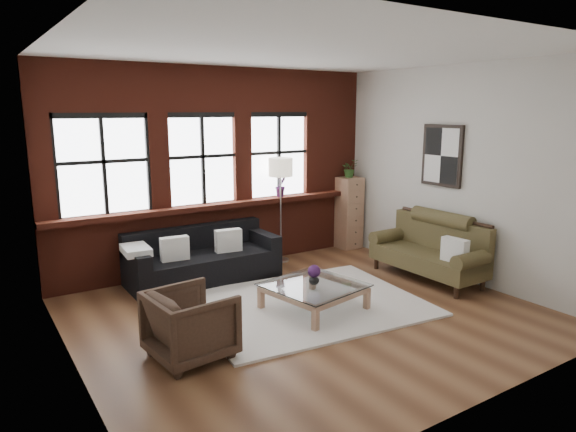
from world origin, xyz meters
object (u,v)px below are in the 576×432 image
vintage_settee (427,248)px  drawer_chest (348,213)px  vase (314,279)px  dark_sofa (203,255)px  coffee_table (314,297)px  floor_lamp (281,206)px  armchair (191,325)px

vintage_settee → drawer_chest: 2.12m
vase → drawer_chest: 3.22m
dark_sofa → coffee_table: size_ratio=2.07×
vintage_settee → coffee_table: 2.19m
vintage_settee → vase: 2.17m
dark_sofa → vase: bearing=-69.2°
drawer_chest → dark_sofa: bearing=-174.1°
dark_sofa → floor_lamp: (1.53, 0.25, 0.55)m
coffee_table → floor_lamp: floor_lamp is taller
armchair → floor_lamp: (2.65, 2.46, 0.59)m
vintage_settee → drawer_chest: (0.19, 2.10, 0.17)m
armchair → drawer_chest: bearing=-64.7°
dark_sofa → vase: dark_sofa is taller
dark_sofa → vintage_settee: vintage_settee is taller
vase → coffee_table: bearing=-45.0°
armchair → drawer_chest: 4.89m
vintage_settee → vase: size_ratio=13.10×
vintage_settee → floor_lamp: 2.48m
vase → dark_sofa: bearing=110.8°
armchair → vase: 1.86m
dark_sofa → floor_lamp: bearing=9.4°
dark_sofa → floor_lamp: 1.65m
floor_lamp → drawer_chest: bearing=2.4°
vintage_settee → coffee_table: size_ratio=1.71×
drawer_chest → floor_lamp: size_ratio=0.69×
drawer_chest → floor_lamp: floor_lamp is taller
dark_sofa → coffee_table: dark_sofa is taller
dark_sofa → drawer_chest: drawer_chest is taller
vase → floor_lamp: (0.83, 2.11, 0.53)m
vase → floor_lamp: 2.33m
floor_lamp → vintage_settee: bearing=-56.7°
dark_sofa → floor_lamp: size_ratio=1.17×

